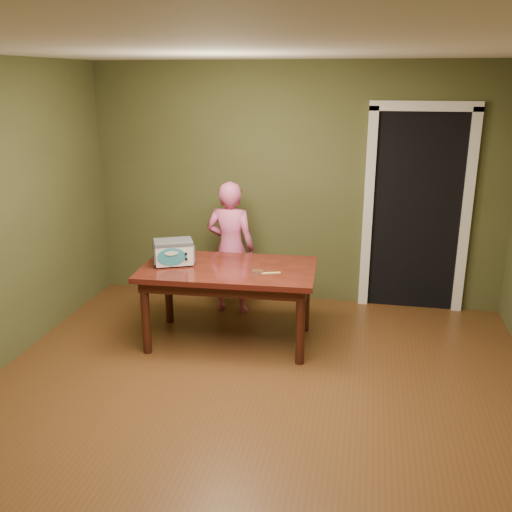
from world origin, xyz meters
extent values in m
plane|color=#553418|center=(0.00, 0.00, 0.00)|extent=(5.00, 5.00, 0.00)
cube|color=#4A4F2A|center=(0.00, 2.50, 1.30)|extent=(4.50, 0.02, 2.60)
cube|color=white|center=(0.00, 0.00, 2.60)|extent=(4.50, 5.00, 0.02)
cube|color=black|center=(1.30, 2.80, 1.05)|extent=(0.90, 0.60, 2.10)
cube|color=black|center=(1.30, 2.48, 1.05)|extent=(0.90, 0.02, 2.10)
cube|color=white|center=(0.80, 2.47, 1.05)|extent=(0.10, 0.06, 2.20)
cube|color=white|center=(1.80, 2.47, 1.05)|extent=(0.10, 0.06, 2.20)
cube|color=white|center=(1.30, 2.47, 2.15)|extent=(1.10, 0.06, 0.10)
cube|color=#38100C|center=(-0.44, 1.25, 0.72)|extent=(1.64, 0.97, 0.05)
cube|color=#33140C|center=(-0.44, 1.25, 0.65)|extent=(1.51, 0.85, 0.10)
cylinder|color=#33140C|center=(-1.12, 0.86, 0.35)|extent=(0.08, 0.08, 0.70)
cylinder|color=#33140C|center=(-1.15, 1.56, 0.35)|extent=(0.08, 0.08, 0.70)
cylinder|color=#33140C|center=(0.28, 0.93, 0.35)|extent=(0.08, 0.08, 0.70)
cylinder|color=#33140C|center=(0.25, 1.63, 0.35)|extent=(0.08, 0.08, 0.70)
cylinder|color=#4C4F54|center=(-1.05, 1.08, 0.76)|extent=(0.02, 0.02, 0.01)
cylinder|color=#4C4F54|center=(-1.12, 1.25, 0.76)|extent=(0.02, 0.02, 0.01)
cylinder|color=#4C4F54|center=(-0.79, 1.20, 0.76)|extent=(0.02, 0.02, 0.01)
cylinder|color=#4C4F54|center=(-0.86, 1.37, 0.76)|extent=(0.02, 0.02, 0.01)
cube|color=silver|center=(-0.96, 1.23, 0.86)|extent=(0.41, 0.36, 0.19)
cube|color=#4C4F54|center=(-0.96, 1.23, 0.96)|extent=(0.42, 0.37, 0.03)
cube|color=#4C4F54|center=(-1.12, 1.15, 0.86)|extent=(0.10, 0.21, 0.15)
cube|color=#4C4F54|center=(-0.79, 1.30, 0.86)|extent=(0.10, 0.21, 0.15)
ellipsoid|color=teal|center=(-0.93, 1.10, 0.86)|extent=(0.24, 0.11, 0.16)
cylinder|color=black|center=(-0.81, 1.15, 0.88)|extent=(0.03, 0.02, 0.02)
cylinder|color=black|center=(-0.81, 1.15, 0.83)|extent=(0.02, 0.02, 0.02)
cylinder|color=silver|center=(-0.14, 1.13, 0.76)|extent=(0.10, 0.10, 0.02)
cylinder|color=#462817|center=(-0.14, 1.13, 0.77)|extent=(0.09, 0.09, 0.01)
cube|color=#D3CA5C|center=(-0.03, 1.14, 0.75)|extent=(0.18, 0.08, 0.01)
imported|color=#D15688|center=(-0.60, 1.98, 0.71)|extent=(0.53, 0.36, 1.42)
camera|label=1|loc=(0.79, -3.60, 2.42)|focal=40.00mm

